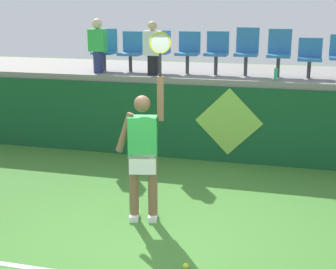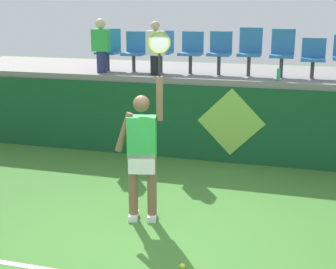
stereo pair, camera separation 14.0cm
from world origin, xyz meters
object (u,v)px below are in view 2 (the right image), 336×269
Objects in this scene: tennis_player at (142,151)px; stadium_chair_6 at (282,51)px; water_bottle at (278,75)px; stadium_chair_0 at (109,48)px; stadium_chair_4 at (220,51)px; spectator_1 at (155,48)px; stadium_chair_3 at (191,50)px; spectator_0 at (101,44)px; tennis_ball at (182,266)px; stadium_chair_1 at (135,50)px; stadium_chair_5 at (250,49)px; stadium_chair_7 at (313,56)px; stadium_chair_2 at (162,49)px.

stadium_chair_6 is (1.57, 3.65, 1.06)m from tennis_player.
water_bottle is 0.26× the size of stadium_chair_0.
spectator_1 is (-1.19, -0.43, 0.06)m from stadium_chair_4.
stadium_chair_3 is (-0.20, 3.64, 1.03)m from tennis_player.
stadium_chair_6 is at bearing 6.53° from spectator_0.
tennis_ball is at bearing -53.26° from tennis_player.
stadium_chair_4 is 0.77× the size of spectator_0.
stadium_chair_1 is at bearing -179.92° from stadium_chair_6.
water_bottle is at bearing -3.05° from spectator_1.
water_bottle is at bearing -10.76° from stadium_chair_1.
spectator_1 reaches higher than stadium_chair_4.
stadium_chair_5 reaches higher than stadium_chair_4.
stadium_chair_7 is 0.71× the size of spectator_1.
stadium_chair_2 is 2.96m from stadium_chair_7.
stadium_chair_3 is 2.34m from stadium_chair_7.
stadium_chair_0 is 2.93m from stadium_chair_5.
stadium_chair_1 is 0.98× the size of stadium_chair_3.
tennis_player is at bearing -58.62° from spectator_0.
stadium_chair_2 is at bearing 19.00° from spectator_0.
stadium_chair_3 is 1.82m from spectator_0.
stadium_chair_0 is at bearing 179.85° from stadium_chair_7.
tennis_ball is 5.65m from stadium_chair_1.
spectator_0 is (-3.53, 0.16, 0.45)m from water_bottle.
tennis_player is 3.80m from stadium_chair_4.
stadium_chair_0 is at bearing 118.46° from tennis_player.
tennis_player reaches higher than stadium_chair_6.
stadium_chair_3 is at bearing 0.04° from stadium_chair_2.
stadium_chair_6 is (0.01, 0.57, 0.38)m from water_bottle.
spectator_0 is (-1.16, -0.40, 0.09)m from stadium_chair_2.
stadium_chair_5 is 0.61m from stadium_chair_6.
spectator_0 reaches higher than stadium_chair_7.
stadium_chair_7 reaches higher than tennis_ball.
tennis_ball is 0.09× the size of stadium_chair_7.
stadium_chair_1 is (0.57, -0.00, -0.02)m from stadium_chair_0.
stadium_chair_2 is 1.23m from spectator_0.
water_bottle is at bearing -9.10° from stadium_chair_0.
stadium_chair_1 is at bearing 115.25° from tennis_ball.
spectator_1 is (-0.62, -0.43, 0.07)m from stadium_chair_3.
spectator_0 is (-2.93, -0.41, 0.06)m from stadium_chair_5.
water_bottle is at bearing -25.28° from stadium_chair_4.
spectator_1 is at bearing 111.07° from tennis_ball.
stadium_chair_1 is (-2.96, 0.56, 0.33)m from water_bottle.
water_bottle is at bearing -13.25° from stadium_chair_2.
tennis_player is at bearing -113.25° from stadium_chair_6.
tennis_player is 2.48× the size of spectator_1.
stadium_chair_4 is 1.20m from stadium_chair_6.
spectator_1 reaches higher than stadium_chair_2.
stadium_chair_3 is (-1.06, 4.79, 1.99)m from tennis_ball.
tennis_ball is at bearing -64.75° from stadium_chair_1.
stadium_chair_1 reaches higher than tennis_ball.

